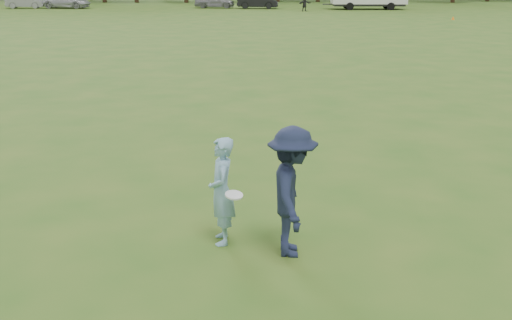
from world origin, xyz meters
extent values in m
plane|color=#2E5919|center=(0.00, 0.00, 0.00)|extent=(200.00, 200.00, 0.00)
imported|color=#7FADC4|center=(-0.68, 0.00, 0.85)|extent=(0.48, 0.67, 1.70)
imported|color=#192038|center=(0.38, -0.39, 0.99)|extent=(0.75, 1.28, 1.97)
imported|color=#292929|center=(4.93, 55.56, 0.76)|extent=(1.47, 1.03, 1.52)
imported|color=gray|center=(-25.96, 60.44, 0.67)|extent=(4.24, 1.94, 1.35)
imported|color=#A9AAAE|center=(-21.25, 60.54, 0.70)|extent=(5.26, 2.85, 1.40)
imported|color=gray|center=(-4.78, 61.05, 0.76)|extent=(4.63, 2.22, 1.53)
imported|color=black|center=(0.07, 60.08, 0.74)|extent=(4.63, 1.97, 1.49)
cone|color=orange|center=(16.91, 44.30, 0.15)|extent=(0.28, 0.28, 0.30)
cylinder|color=white|center=(-0.48, -0.32, 0.91)|extent=(0.33, 0.33, 0.09)
cube|color=black|center=(12.14, 58.57, 0.50)|extent=(7.60, 2.30, 0.25)
cylinder|color=black|center=(9.94, 57.32, 0.40)|extent=(0.80, 0.25, 0.80)
cylinder|color=black|center=(9.94, 59.82, 0.40)|extent=(0.80, 0.25, 0.80)
cylinder|color=black|center=(14.34, 57.32, 0.40)|extent=(0.80, 0.25, 0.80)
cylinder|color=black|center=(14.34, 59.82, 0.40)|extent=(0.80, 0.25, 0.80)
cube|color=#333333|center=(7.74, 58.57, 0.55)|extent=(1.20, 0.15, 0.12)
camera|label=1|loc=(-0.16, -8.64, 4.10)|focal=42.00mm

